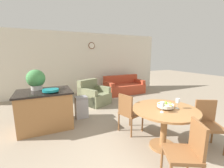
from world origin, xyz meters
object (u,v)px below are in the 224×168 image
wine_glass_left (162,105)px  fruit_bowl (165,105)px  teal_bowl (51,90)px  couch (124,87)px  potted_plant (36,79)px  trash_bin (81,107)px  dining_chair_far_side (129,111)px  dining_chair_near_left (187,150)px  dining_chair_near_right (208,122)px  kitchen_island (46,109)px  dining_table (165,118)px  armchair (94,96)px  wine_glass_right (178,101)px

wine_glass_left → fruit_bowl: bearing=32.0°
teal_bowl → couch: teal_bowl is taller
potted_plant → trash_bin: bearing=-1.1°
dining_chair_far_side → potted_plant: (-1.84, 1.28, 0.66)m
dining_chair_far_side → fruit_bowl: 0.89m
teal_bowl → trash_bin: teal_bowl is taller
dining_chair_near_left → wine_glass_left: size_ratio=4.78×
dining_chair_near_right → potted_plant: (-2.91, 2.38, 0.66)m
kitchen_island → trash_bin: bearing=12.2°
dining_table → potted_plant: (-2.15, 2.05, 0.57)m
fruit_bowl → armchair: 3.16m
dining_table → kitchen_island: kitchen_island is taller
wine_glass_left → kitchen_island: size_ratio=0.15×
dining_chair_near_right → teal_bowl: teal_bowl is taller
dining_chair_near_left → armchair: 3.85m
dining_table → dining_chair_near_left: bearing=-113.3°
dining_chair_far_side → armchair: bearing=165.0°
teal_bowl → wine_glass_right: bearing=-39.7°
wine_glass_right → armchair: (-0.58, 3.17, -0.63)m
dining_table → teal_bowl: teal_bowl is taller
couch → kitchen_island: bearing=-149.9°
dining_chair_near_left → fruit_bowl: (0.33, 0.76, 0.34)m
wine_glass_right → armchair: bearing=100.3°
fruit_bowl → kitchen_island: (-1.99, 1.83, -0.38)m
trash_bin → potted_plant: bearing=178.9°
dining_chair_far_side → trash_bin: bearing=-165.2°
dining_table → teal_bowl: bearing=138.8°
dining_chair_near_left → couch: size_ratio=0.51×
trash_bin → teal_bowl: bearing=-152.2°
dining_chair_near_right → kitchen_island: kitchen_island is taller
trash_bin → fruit_bowl: bearing=-62.0°
wine_glass_left → armchair: wine_glass_left is taller
dining_chair_far_side → couch: 3.57m
dining_chair_near_left → teal_bowl: (-1.53, 2.38, 0.45)m
teal_bowl → kitchen_island: bearing=123.7°
potted_plant → fruit_bowl: bearing=-43.7°
dining_chair_near_left → armchair: bearing=29.0°
dining_chair_near_right → teal_bowl: size_ratio=2.55×
wine_glass_right → teal_bowl: size_ratio=0.53×
dining_chair_near_left → wine_glass_left: bearing=16.1°
wine_glass_left → armchair: (-0.18, 3.21, -0.63)m
wine_glass_right → potted_plant: 3.19m
dining_chair_far_side → couch: dining_chair_far_side is taller
wine_glass_left → trash_bin: 2.41m
fruit_bowl → wine_glass_right: (0.21, -0.09, 0.08)m
wine_glass_right → trash_bin: bearing=121.2°
kitchen_island → couch: kitchen_island is taller
dining_table → dining_chair_near_right: (0.76, -0.33, -0.10)m
fruit_bowl → potted_plant: (-2.15, 2.05, 0.33)m
teal_bowl → armchair: (1.48, 1.47, -0.67)m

